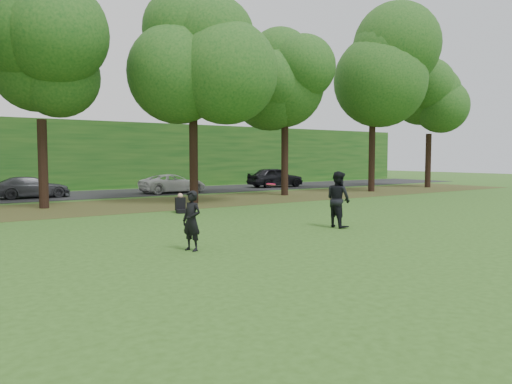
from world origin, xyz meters
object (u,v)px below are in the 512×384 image
player_left (192,221)px  player_right (338,199)px  frisbee (271,184)px  seated_person (181,205)px

player_left → player_right: player_right is taller
frisbee → player_left: bearing=-176.8°
frisbee → seated_person: 8.05m
player_right → seated_person: bearing=21.9°
player_left → seated_person: player_left is taller
frisbee → seated_person: (1.08, 7.87, -1.30)m
player_right → player_left: bearing=102.0°
player_right → frisbee: bearing=105.7°
frisbee → seated_person: bearing=82.2°
player_right → seated_person: 7.55m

